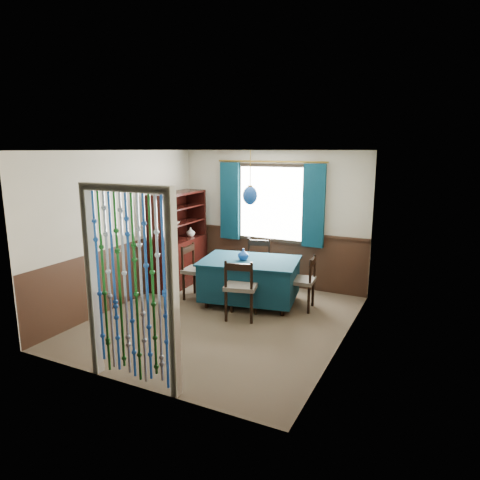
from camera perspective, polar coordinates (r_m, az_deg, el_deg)
The scene contains 22 objects.
floor at distance 6.53m, azimuth -2.62°, elevation -10.66°, with size 4.00×4.00×0.00m, color brown.
ceiling at distance 6.02m, azimuth -2.85°, elevation 11.85°, with size 4.00×4.00×0.00m, color silver.
wall_back at distance 7.93m, azimuth 4.27°, elevation 2.81°, with size 3.60×3.60×0.00m, color #C0B69D.
wall_front at distance 4.56m, azimuth -14.99°, elevation -4.53°, with size 3.60×3.60×0.00m, color #C0B69D.
wall_left at distance 7.19m, azimuth -15.41°, elevation 1.44°, with size 4.00×4.00×0.00m, color #C0B69D.
wall_right at distance 5.53m, azimuth 13.82°, elevation -1.57°, with size 4.00×4.00×0.00m, color #C0B69D.
wainscot_back at distance 8.08m, azimuth 4.15°, elevation -2.46°, with size 3.60×3.60×0.00m, color #362014.
wainscot_front at distance 4.84m, azimuth -14.38°, elevation -13.04°, with size 3.60×3.60×0.00m, color #362014.
wainscot_left at distance 7.35m, azimuth -14.99°, elevation -4.33°, with size 4.00×4.00×0.00m, color #362014.
wainscot_right at distance 5.75m, azimuth 13.30°, elevation -8.83°, with size 4.00×4.00×0.00m, color #362014.
window at distance 7.85m, azimuth 4.17°, elevation 4.92°, with size 1.32×0.12×1.42m, color black.
doorway at distance 4.66m, azimuth -14.37°, elevation -6.70°, with size 1.16×0.12×2.18m, color silver, non-canonical shape.
dining_table at distance 7.06m, azimuth 1.31°, elevation -5.13°, with size 1.73×1.34×0.75m.
chair_near at distance 6.42m, azimuth 0.10°, elevation -6.32°, with size 0.56×0.54×0.94m.
chair_far at distance 7.70m, azimuth 2.30°, elevation -3.20°, with size 0.55×0.53×0.93m.
chair_left at distance 7.35m, azimuth -5.83°, elevation -4.02°, with size 0.47×0.49×0.93m.
chair_right at distance 6.90m, azimuth 8.38°, elevation -5.42°, with size 0.45×0.47×0.87m.
sideboard at distance 8.09m, azimuth -8.20°, elevation -1.76°, with size 0.49×1.35×1.75m.
pendant_lamp at distance 6.78m, azimuth 1.37°, elevation 5.98°, with size 0.24×0.24×0.85m.
vase_table at distance 6.95m, azimuth 0.45°, elevation -1.97°, with size 0.17×0.17×0.17m, color navy.
bowl_shelf at distance 7.78m, azimuth -8.75°, elevation 2.29°, with size 0.20×0.20×0.05m, color beige.
vase_sideboard at distance 8.26m, azimuth -6.60°, elevation 1.15°, with size 0.18×0.18×0.19m, color beige.
Camera 1 is at (2.92, -5.27, 2.52)m, focal length 32.00 mm.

